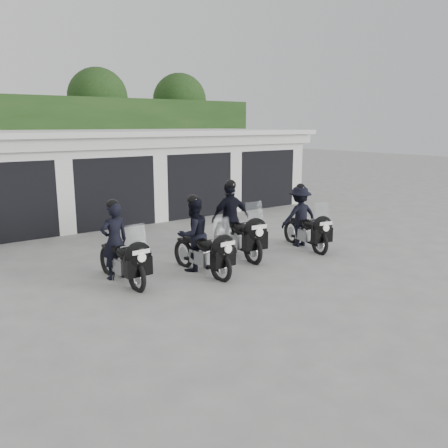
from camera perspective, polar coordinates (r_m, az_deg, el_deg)
ground at (r=10.56m, az=-0.61°, el=-5.63°), size 80.00×80.00×0.00m
garage_block at (r=17.35m, az=-16.40°, el=5.64°), size 16.40×6.80×2.96m
background_vegetation at (r=22.00m, az=-20.13°, el=10.16°), size 20.00×3.90×5.80m
police_bike_a at (r=9.87m, az=-12.33°, el=-2.99°), size 0.62×2.00×1.74m
police_bike_b at (r=10.30m, az=-3.12°, el=-1.84°), size 0.83×2.01×1.75m
police_bike_c at (r=11.64m, az=1.24°, el=0.15°), size 1.10×2.20×1.91m
police_bike_d at (r=12.58m, az=9.46°, el=0.53°), size 1.12×1.95×1.72m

